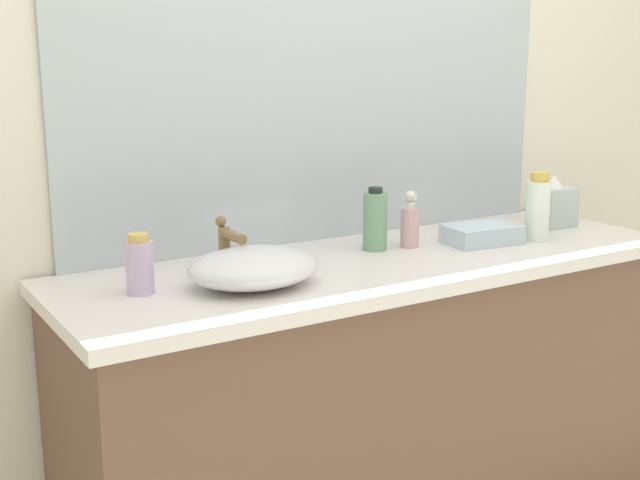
{
  "coord_description": "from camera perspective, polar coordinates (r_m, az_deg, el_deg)",
  "views": [
    {
      "loc": [
        -1.28,
        -1.36,
        1.46
      ],
      "look_at": [
        -0.2,
        0.38,
        1.0
      ],
      "focal_mm": 45.84,
      "sensor_mm": 36.0,
      "label": 1
    }
  ],
  "objects": [
    {
      "name": "bathroom_wall_rear",
      "position": [
        2.45,
        -0.41,
        9.06
      ],
      "size": [
        6.0,
        0.06,
        2.6
      ],
      "primitive_type": "cube",
      "color": "silver",
      "rests_on": "ground"
    },
    {
      "name": "vanity_counter",
      "position": [
        2.4,
        4.19,
        -11.87
      ],
      "size": [
        1.8,
        0.58,
        0.92
      ],
      "color": "brown",
      "rests_on": "ground"
    },
    {
      "name": "wall_mirror_panel",
      "position": [
        2.42,
        0.41,
        11.98
      ],
      "size": [
        1.62,
        0.01,
        1.02
      ],
      "primitive_type": "cube",
      "color": "#B2BCC6",
      "rests_on": "vanity_counter"
    },
    {
      "name": "sink_basin",
      "position": [
        1.96,
        -4.65,
        -1.92
      ],
      "size": [
        0.33,
        0.26,
        0.09
      ],
      "primitive_type": "ellipsoid",
      "color": "silver",
      "rests_on": "vanity_counter"
    },
    {
      "name": "faucet",
      "position": [
        2.08,
        -6.5,
        -0.12
      ],
      "size": [
        0.03,
        0.14,
        0.14
      ],
      "color": "olive",
      "rests_on": "vanity_counter"
    },
    {
      "name": "soap_dispenser",
      "position": [
        2.37,
        6.29,
        1.13
      ],
      "size": [
        0.05,
        0.05,
        0.16
      ],
      "color": "#D2A0A7",
      "rests_on": "vanity_counter"
    },
    {
      "name": "lotion_bottle",
      "position": [
        2.52,
        14.96,
        2.15
      ],
      "size": [
        0.07,
        0.07,
        0.21
      ],
      "color": "white",
      "rests_on": "vanity_counter"
    },
    {
      "name": "perfume_bottle",
      "position": [
        1.94,
        -12.49,
        -1.73
      ],
      "size": [
        0.07,
        0.07,
        0.14
      ],
      "color": "#C3ACD4",
      "rests_on": "vanity_counter"
    },
    {
      "name": "spray_can",
      "position": [
        2.32,
        3.87,
        1.37
      ],
      "size": [
        0.07,
        0.07,
        0.18
      ],
      "color": "gray",
      "rests_on": "vanity_counter"
    },
    {
      "name": "tissue_box",
      "position": [
        2.76,
        15.95,
        2.4
      ],
      "size": [
        0.12,
        0.12,
        0.17
      ],
      "color": "#B3C3BF",
      "rests_on": "vanity_counter"
    },
    {
      "name": "folded_hand_towel",
      "position": [
        2.45,
        11.23,
        0.39
      ],
      "size": [
        0.23,
        0.16,
        0.06
      ],
      "primitive_type": "cube",
      "rotation": [
        0.0,
        0.0,
        -0.12
      ],
      "color": "silver",
      "rests_on": "vanity_counter"
    }
  ]
}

